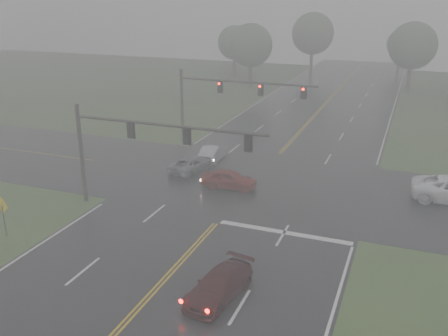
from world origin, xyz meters
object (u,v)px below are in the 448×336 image
at_px(signal_gantry_near, 133,140).
at_px(signal_gantry_far, 222,94).
at_px(car_grey, 192,171).
at_px(sedan_red, 229,188).
at_px(sedan_silver, 214,160).
at_px(sedan_maroon, 219,297).

xyz_separation_m(signal_gantry_near, signal_gantry_far, (-0.09, 16.24, 0.10)).
bearing_deg(signal_gantry_far, car_grey, -87.35).
relative_size(sedan_red, signal_gantry_near, 0.31).
distance_m(sedan_silver, car_grey, 3.46).
relative_size(sedan_silver, signal_gantry_far, 0.32).
xyz_separation_m(car_grey, signal_gantry_near, (-0.27, -8.48, 5.02)).
height_order(sedan_maroon, car_grey, sedan_maroon).
bearing_deg(sedan_maroon, car_grey, 128.74).
bearing_deg(signal_gantry_near, car_grey, 88.16).
relative_size(sedan_red, car_grey, 0.94).
xyz_separation_m(car_grey, signal_gantry_far, (-0.36, 7.76, 5.12)).
distance_m(sedan_maroon, sedan_red, 14.57).
height_order(sedan_silver, signal_gantry_near, signal_gantry_near).
xyz_separation_m(sedan_silver, car_grey, (-0.55, -3.41, 0.00)).
bearing_deg(sedan_red, car_grey, 54.74).
distance_m(sedan_maroon, signal_gantry_near, 13.03).
xyz_separation_m(sedan_red, signal_gantry_far, (-4.60, 10.21, 5.12)).
height_order(sedan_red, car_grey, sedan_red).
bearing_deg(signal_gantry_near, sedan_maroon, -40.28).
bearing_deg(sedan_maroon, sedan_silver, 123.04).
height_order(sedan_silver, car_grey, sedan_silver).
xyz_separation_m(sedan_maroon, sedan_silver, (-8.35, 19.67, 0.00)).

